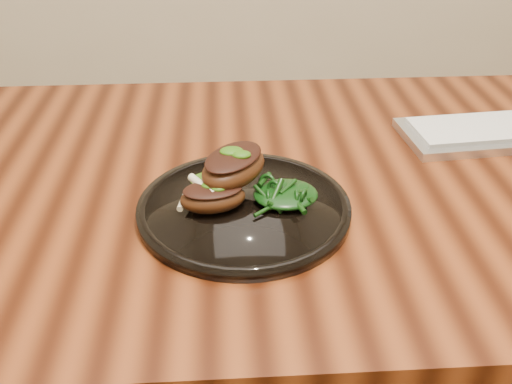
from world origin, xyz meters
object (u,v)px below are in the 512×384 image
plate (244,208)px  greens_heap (286,191)px  desk (347,213)px  lamb_chop_front (212,196)px

plate → greens_heap: (0.06, 0.01, 0.02)m
desk → plate: (-0.18, -0.11, 0.09)m
plate → greens_heap: greens_heap is taller
desk → greens_heap: (-0.12, -0.11, 0.11)m
lamb_chop_front → plate: bearing=13.7°
plate → lamb_chop_front: lamb_chop_front is taller
desk → plate: size_ratio=5.36×
desk → lamb_chop_front: lamb_chop_front is taller
desk → greens_heap: size_ratio=17.52×
desk → plate: bearing=-147.5°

